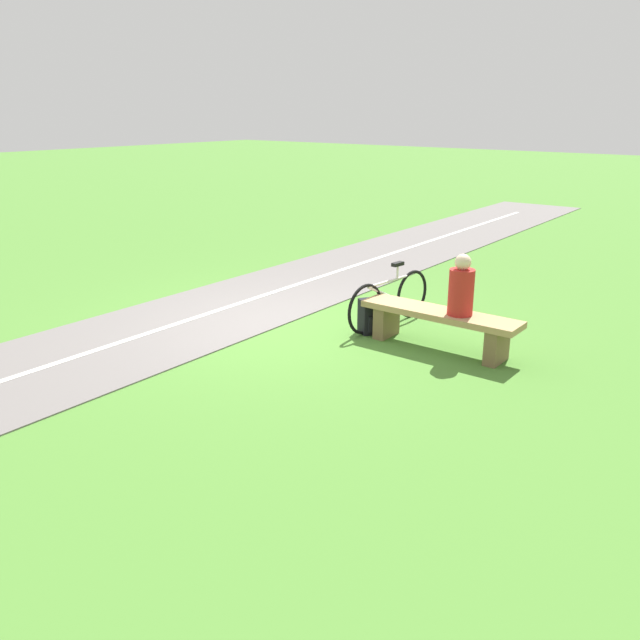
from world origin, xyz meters
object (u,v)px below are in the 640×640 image
object	(u,v)px
backpack	(373,316)
bicycle	(390,300)
bench	(439,322)
person_seated	(461,288)

from	to	relation	value
backpack	bicycle	bearing A→B (deg)	-89.70
bench	person_seated	bearing A→B (deg)	-180.00
bicycle	person_seated	bearing A→B (deg)	77.23
bicycle	backpack	size ratio (longest dim) A/B	3.76
person_seated	backpack	bearing A→B (deg)	-0.79
person_seated	bicycle	distance (m)	1.41
backpack	person_seated	bearing A→B (deg)	179.85
bench	person_seated	distance (m)	0.55
bench	backpack	bearing A→B (deg)	-1.00
bicycle	backpack	world-z (taller)	bicycle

